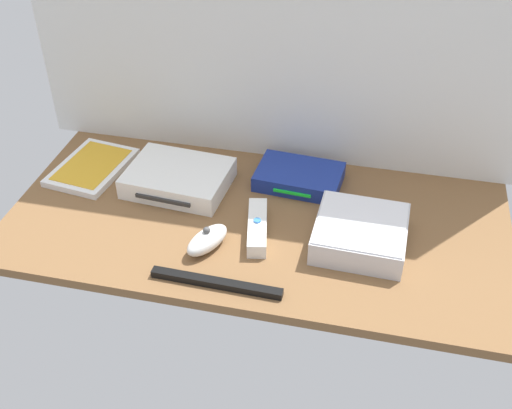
# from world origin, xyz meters

# --- Properties ---
(ground_plane) EXTENTS (1.00, 0.48, 0.02)m
(ground_plane) POSITION_xyz_m (0.00, 0.00, -0.01)
(ground_plane) COLOR brown
(ground_plane) RESTS_ON ground
(back_wall) EXTENTS (1.10, 0.01, 0.64)m
(back_wall) POSITION_xyz_m (0.00, 0.25, 0.32)
(back_wall) COLOR silver
(back_wall) RESTS_ON ground
(game_console) EXTENTS (0.22, 0.18, 0.04)m
(game_console) POSITION_xyz_m (-0.19, 0.08, 0.02)
(game_console) COLOR white
(game_console) RESTS_ON ground_plane
(mini_computer) EXTENTS (0.18, 0.18, 0.05)m
(mini_computer) POSITION_xyz_m (0.21, -0.03, 0.03)
(mini_computer) COLOR silver
(mini_computer) RESTS_ON ground_plane
(game_case) EXTENTS (0.16, 0.21, 0.02)m
(game_case) POSITION_xyz_m (-0.40, 0.09, 0.01)
(game_case) COLOR white
(game_case) RESTS_ON ground_plane
(network_router) EXTENTS (0.19, 0.13, 0.03)m
(network_router) POSITION_xyz_m (0.06, 0.14, 0.02)
(network_router) COLOR navy
(network_router) RESTS_ON ground_plane
(remote_wand) EXTENTS (0.06, 0.15, 0.03)m
(remote_wand) POSITION_xyz_m (0.01, -0.04, 0.02)
(remote_wand) COLOR white
(remote_wand) RESTS_ON ground_plane
(remote_nunchuk) EXTENTS (0.08, 0.11, 0.05)m
(remote_nunchuk) POSITION_xyz_m (-0.07, -0.10, 0.02)
(remote_nunchuk) COLOR white
(remote_nunchuk) RESTS_ON ground_plane
(sensor_bar) EXTENTS (0.24, 0.02, 0.01)m
(sensor_bar) POSITION_xyz_m (-0.03, -0.19, 0.01)
(sensor_bar) COLOR black
(sensor_bar) RESTS_ON ground_plane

